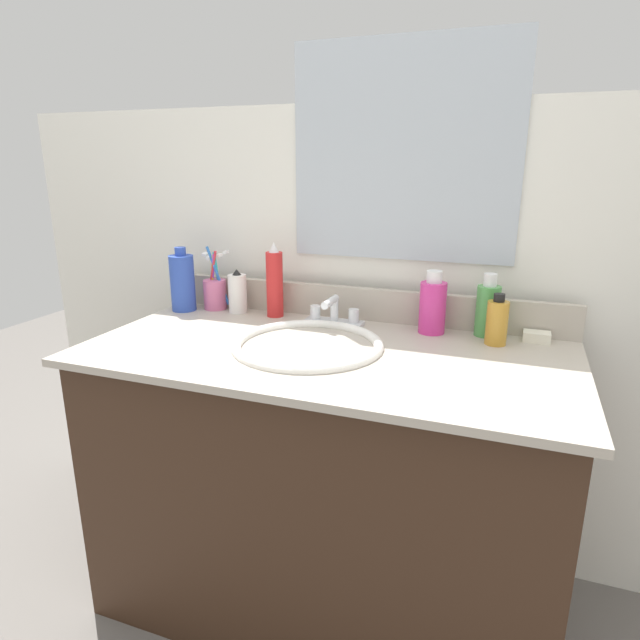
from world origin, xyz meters
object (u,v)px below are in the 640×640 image
at_px(faucet, 334,315).
at_px(bottle_oil_amber, 497,322).
at_px(bottle_toner_green, 488,309).
at_px(bottle_spray_red, 275,283).
at_px(bottle_soap_pink, 433,306).
at_px(soap_bar, 537,337).
at_px(cup_pink, 215,292).
at_px(bottle_shampoo_blue, 183,282).
at_px(bottle_lotion_white, 238,293).

bearing_deg(faucet, bottle_oil_amber, -1.98).
distance_m(bottle_oil_amber, bottle_toner_green, 0.07).
relative_size(bottle_spray_red, bottle_soap_pink, 1.31).
distance_m(bottle_oil_amber, soap_bar, 0.12).
relative_size(cup_pink, soap_bar, 2.96).
distance_m(faucet, bottle_shampoo_blue, 0.47).
height_order(bottle_oil_amber, bottle_lotion_white, bottle_lotion_white).
bearing_deg(cup_pink, faucet, -5.81).
xyz_separation_m(faucet, cup_pink, (-0.39, 0.04, 0.02)).
distance_m(bottle_lotion_white, bottle_soap_pink, 0.56).
distance_m(bottle_shampoo_blue, soap_bar, 0.99).
height_order(bottle_shampoo_blue, bottle_toner_green, bottle_shampoo_blue).
height_order(bottle_shampoo_blue, bottle_lotion_white, bottle_shampoo_blue).
height_order(bottle_toner_green, bottle_spray_red, bottle_spray_red).
bearing_deg(bottle_lotion_white, cup_pink, 170.47).
height_order(bottle_toner_green, bottle_soap_pink, bottle_soap_pink).
xyz_separation_m(bottle_lotion_white, soap_bar, (0.82, 0.02, -0.05)).
distance_m(faucet, bottle_lotion_white, 0.31).
relative_size(bottle_shampoo_blue, bottle_spray_red, 0.89).
bearing_deg(bottle_lotion_white, bottle_toner_green, 1.94).
bearing_deg(cup_pink, bottle_shampoo_blue, -148.90).
bearing_deg(cup_pink, bottle_oil_amber, -3.83).
distance_m(faucet, bottle_toner_green, 0.40).
relative_size(bottle_toner_green, bottle_lotion_white, 1.24).
height_order(bottle_toner_green, soap_bar, bottle_toner_green).
relative_size(bottle_oil_amber, bottle_soap_pink, 0.77).
height_order(faucet, bottle_toner_green, bottle_toner_green).
relative_size(faucet, cup_pink, 0.85).
height_order(bottle_shampoo_blue, soap_bar, bottle_shampoo_blue).
xyz_separation_m(faucet, bottle_spray_red, (-0.19, 0.03, 0.07)).
bearing_deg(soap_bar, bottle_lotion_white, -178.74).
height_order(bottle_oil_amber, bottle_soap_pink, bottle_soap_pink).
distance_m(bottle_oil_amber, cup_pink, 0.81).
relative_size(bottle_toner_green, soap_bar, 2.51).
relative_size(bottle_toner_green, bottle_soap_pink, 0.99).
distance_m(bottle_oil_amber, bottle_soap_pink, 0.17).
distance_m(bottle_spray_red, bottle_lotion_white, 0.13).
height_order(bottle_spray_red, bottle_lotion_white, bottle_spray_red).
bearing_deg(bottle_lotion_white, bottle_soap_pink, 0.00).
xyz_separation_m(bottle_spray_red, bottle_soap_pink, (0.45, -0.00, -0.03)).
distance_m(faucet, soap_bar, 0.52).
bearing_deg(bottle_toner_green, soap_bar, -2.71).
xyz_separation_m(bottle_lotion_white, cup_pink, (-0.08, 0.01, -0.01)).
relative_size(bottle_shampoo_blue, soap_bar, 2.95).
bearing_deg(bottle_shampoo_blue, bottle_soap_pink, 2.63).
relative_size(bottle_soap_pink, soap_bar, 2.54).
bearing_deg(bottle_spray_red, bottle_oil_amber, -3.94).
height_order(bottle_shampoo_blue, bottle_spray_red, bottle_spray_red).
xyz_separation_m(bottle_toner_green, cup_pink, (-0.78, -0.01, -0.02)).
distance_m(bottle_shampoo_blue, bottle_oil_amber, 0.89).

